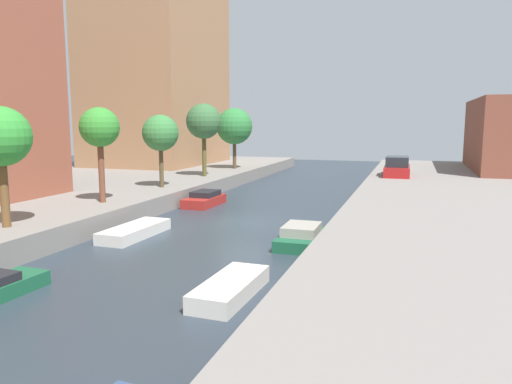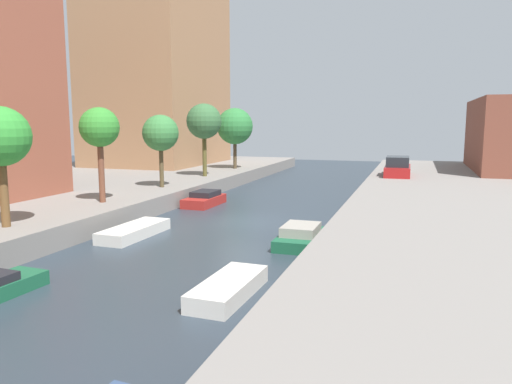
# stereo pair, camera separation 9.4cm
# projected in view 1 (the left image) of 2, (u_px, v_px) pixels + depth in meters

# --- Properties ---
(ground_plane) EXTENTS (84.00, 84.00, 0.00)m
(ground_plane) POSITION_uv_depth(u_px,v_px,m) (242.00, 222.00, 24.72)
(ground_plane) COLOR #28333D
(quay_left) EXTENTS (20.00, 64.00, 1.00)m
(quay_left) POSITION_uv_depth(u_px,v_px,m) (10.00, 198.00, 29.25)
(quay_left) COLOR gray
(quay_left) RESTS_ON ground_plane
(apartment_tower_far) EXTENTS (10.00, 13.25, 26.70)m
(apartment_tower_far) POSITION_uv_depth(u_px,v_px,m) (156.00, 25.00, 46.49)
(apartment_tower_far) COLOR #9E704C
(apartment_tower_far) RESTS_ON quay_left
(street_tree_1) EXTENTS (2.32, 2.32, 4.71)m
(street_tree_1) POSITION_uv_depth(u_px,v_px,m) (0.00, 138.00, 18.45)
(street_tree_1) COLOR brown
(street_tree_1) RESTS_ON quay_left
(street_tree_2) EXTENTS (2.00, 2.00, 4.84)m
(street_tree_2) POSITION_uv_depth(u_px,v_px,m) (100.00, 129.00, 24.25)
(street_tree_2) COLOR brown
(street_tree_2) RESTS_ON quay_left
(street_tree_3) EXTENTS (2.27, 2.27, 4.56)m
(street_tree_3) POSITION_uv_depth(u_px,v_px,m) (160.00, 133.00, 30.09)
(street_tree_3) COLOR #4C3F27
(street_tree_3) RESTS_ON quay_left
(street_tree_4) EXTENTS (2.65, 2.65, 5.49)m
(street_tree_4) POSITION_uv_depth(u_px,v_px,m) (204.00, 122.00, 36.20)
(street_tree_4) COLOR brown
(street_tree_4) RESTS_ON quay_left
(street_tree_5) EXTENTS (3.18, 3.18, 5.33)m
(street_tree_5) POSITION_uv_depth(u_px,v_px,m) (234.00, 126.00, 42.40)
(street_tree_5) COLOR #4C3D2A
(street_tree_5) RESTS_ON quay_left
(parked_car) EXTENTS (1.94, 4.67, 1.50)m
(parked_car) POSITION_uv_depth(u_px,v_px,m) (397.00, 168.00, 37.07)
(parked_car) COLOR maroon
(parked_car) RESTS_ON quay_right
(moored_boat_left_2) EXTENTS (1.50, 3.99, 0.50)m
(moored_boat_left_2) POSITION_uv_depth(u_px,v_px,m) (135.00, 231.00, 21.55)
(moored_boat_left_2) COLOR beige
(moored_boat_left_2) RESTS_ON ground_plane
(moored_boat_left_3) EXTENTS (1.63, 3.39, 0.88)m
(moored_boat_left_3) POSITION_uv_depth(u_px,v_px,m) (204.00, 199.00, 29.66)
(moored_boat_left_3) COLOR maroon
(moored_boat_left_3) RESTS_ON ground_plane
(moored_boat_right_1) EXTENTS (1.38, 3.47, 0.52)m
(moored_boat_right_1) POSITION_uv_depth(u_px,v_px,m) (230.00, 288.00, 14.12)
(moored_boat_right_1) COLOR beige
(moored_boat_right_1) RESTS_ON ground_plane
(moored_boat_right_2) EXTENTS (1.66, 3.44, 0.86)m
(moored_boat_right_2) POSITION_uv_depth(u_px,v_px,m) (302.00, 236.00, 20.13)
(moored_boat_right_2) COLOR #195638
(moored_boat_right_2) RESTS_ON ground_plane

